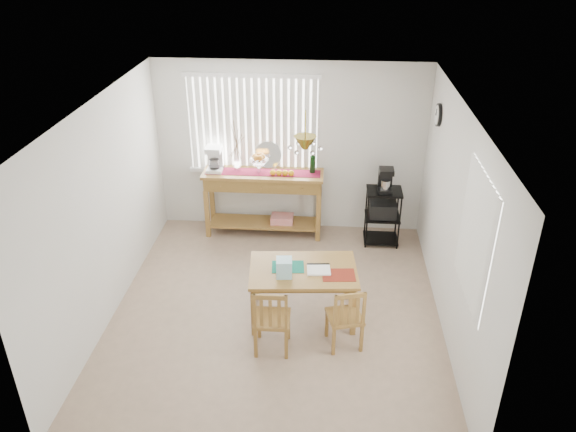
# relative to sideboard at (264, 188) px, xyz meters

# --- Properties ---
(ground) EXTENTS (4.00, 4.50, 0.01)m
(ground) POSITION_rel_sideboard_xyz_m (0.37, -1.98, -0.76)
(ground) COLOR tan
(room_shell) EXTENTS (4.20, 4.70, 2.70)m
(room_shell) POSITION_rel_sideboard_xyz_m (0.37, -1.96, 0.94)
(room_shell) COLOR silver
(room_shell) RESTS_ON ground
(sideboard) EXTENTS (1.79, 0.50, 1.01)m
(sideboard) POSITION_rel_sideboard_xyz_m (0.00, 0.00, 0.00)
(sideboard) COLOR olive
(sideboard) RESTS_ON ground
(sideboard_items) EXTENTS (1.70, 0.43, 0.77)m
(sideboard_items) POSITION_rel_sideboard_xyz_m (-0.28, 0.01, 0.41)
(sideboard_items) COLOR maroon
(sideboard_items) RESTS_ON sideboard
(wire_cart) EXTENTS (0.51, 0.40, 0.86)m
(wire_cart) POSITION_rel_sideboard_xyz_m (1.77, -0.17, -0.24)
(wire_cart) COLOR black
(wire_cart) RESTS_ON ground
(cart_items) EXTENTS (0.20, 0.24, 0.35)m
(cart_items) POSITION_rel_sideboard_xyz_m (1.77, -0.16, 0.27)
(cart_items) COLOR black
(cart_items) RESTS_ON wire_cart
(dining_table) EXTENTS (1.33, 0.92, 0.68)m
(dining_table) POSITION_rel_sideboard_xyz_m (0.70, -2.04, -0.16)
(dining_table) COLOR olive
(dining_table) RESTS_ON ground
(table_items) EXTENTS (1.00, 0.43, 0.22)m
(table_items) POSITION_rel_sideboard_xyz_m (0.59, -2.16, 0.00)
(table_items) COLOR #14735C
(table_items) RESTS_ON dining_table
(chair_left) EXTENTS (0.40, 0.40, 0.85)m
(chair_left) POSITION_rel_sideboard_xyz_m (0.39, -2.69, -0.34)
(chair_left) COLOR olive
(chair_left) RESTS_ON ground
(chair_right) EXTENTS (0.46, 0.46, 0.81)m
(chair_right) POSITION_rel_sideboard_xyz_m (1.20, -2.56, -0.36)
(chair_right) COLOR olive
(chair_right) RESTS_ON ground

